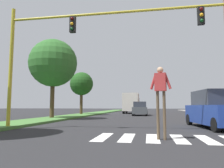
# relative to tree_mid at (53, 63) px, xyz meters

# --- Properties ---
(ground_plane) EXTENTS (140.00, 140.00, 0.00)m
(ground_plane) POSITION_rel_tree_mid_xyz_m (8.84, 12.66, -4.91)
(ground_plane) COLOR #262628
(crosswalk) EXTENTS (4.95, 2.20, 0.01)m
(crosswalk) POSITION_rel_tree_mid_xyz_m (8.84, -9.57, -4.91)
(crosswalk) COLOR silver
(crosswalk) RESTS_ON ground_plane
(median_strip) EXTENTS (2.86, 64.00, 0.15)m
(median_strip) POSITION_rel_tree_mid_xyz_m (0.31, 10.66, -4.84)
(median_strip) COLOR #477A38
(median_strip) RESTS_ON ground_plane
(tree_mid) EXTENTS (4.21, 4.21, 6.88)m
(tree_mid) POSITION_rel_tree_mid_xyz_m (0.00, 0.00, 0.00)
(tree_mid) COLOR #4C3823
(tree_mid) RESTS_ON median_strip
(tree_far) EXTENTS (2.96, 2.96, 5.31)m
(tree_far) POSITION_rel_tree_mid_xyz_m (-0.16, 8.64, -0.96)
(tree_far) COLOR #4C3823
(tree_far) RESTS_ON median_strip
(traffic_light_gantry) EXTENTS (10.90, 0.30, 6.00)m
(traffic_light_gantry) POSITION_rel_tree_mid_xyz_m (4.77, -7.81, -0.48)
(traffic_light_gantry) COLOR gold
(traffic_light_gantry) RESTS_ON median_strip
(pedestrian_performer) EXTENTS (0.75, 0.32, 2.49)m
(pedestrian_performer) POSITION_rel_tree_mid_xyz_m (8.69, -9.88, -3.25)
(pedestrian_performer) COLOR brown
(pedestrian_performer) RESTS_ON ground_plane
(suv_crossing) EXTENTS (2.47, 4.80, 1.97)m
(suv_crossing) POSITION_rel_tree_mid_xyz_m (11.76, -5.41, -3.98)
(suv_crossing) COLOR navy
(suv_crossing) RESTS_ON ground_plane
(sedan_midblock) EXTENTS (1.84, 4.40, 1.67)m
(sedan_midblock) POSITION_rel_tree_mid_xyz_m (7.21, 9.27, -4.13)
(sedan_midblock) COLOR #474C51
(sedan_midblock) RESTS_ON ground_plane
(truck_box_delivery) EXTENTS (2.40, 6.20, 3.10)m
(truck_box_delivery) POSITION_rel_tree_mid_xyz_m (5.59, 16.64, -3.28)
(truck_box_delivery) COLOR #B7B7BC
(truck_box_delivery) RESTS_ON ground_plane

